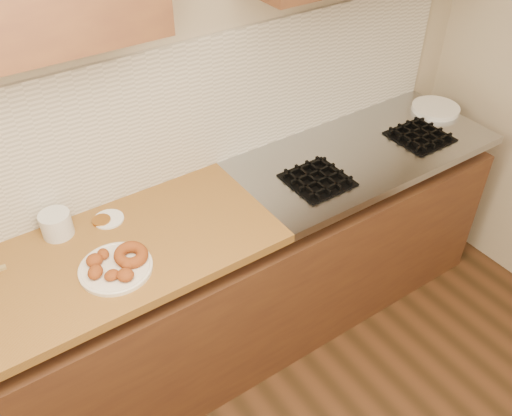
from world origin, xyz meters
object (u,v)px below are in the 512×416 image
(ring_donut, at_px, (131,255))
(plate_stack, at_px, (436,108))
(donut_plate, at_px, (116,268))
(plastic_tub, at_px, (56,224))

(ring_donut, relative_size, plate_stack, 0.50)
(donut_plate, xyz_separation_m, plate_stack, (1.88, 0.16, 0.00))
(plate_stack, bearing_deg, ring_donut, -175.04)
(plastic_tub, distance_m, plate_stack, 1.99)
(ring_donut, distance_m, plate_stack, 1.82)
(plastic_tub, bearing_deg, donut_plate, -70.71)
(donut_plate, distance_m, ring_donut, 0.07)
(plate_stack, bearing_deg, plastic_tub, 175.74)
(ring_donut, height_order, plate_stack, ring_donut)
(donut_plate, bearing_deg, plastic_tub, 109.29)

